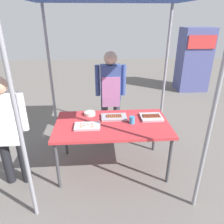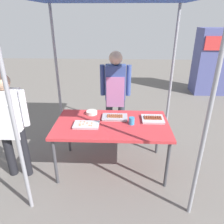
{
  "view_description": "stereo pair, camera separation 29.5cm",
  "coord_description": "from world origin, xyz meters",
  "px_view_note": "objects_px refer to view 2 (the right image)",
  "views": [
    {
      "loc": [
        -0.18,
        -2.64,
        2.12
      ],
      "look_at": [
        0.0,
        0.05,
        0.9
      ],
      "focal_mm": 33.88,
      "sensor_mm": 36.0,
      "label": 1
    },
    {
      "loc": [
        0.11,
        -2.64,
        2.12
      ],
      "look_at": [
        0.0,
        0.05,
        0.9
      ],
      "focal_mm": 33.88,
      "sensor_mm": 36.0,
      "label": 2
    }
  ],
  "objects_px": {
    "stall_table": "(112,126)",
    "tray_meat_skewers": "(86,125)",
    "neighbor_stall_left": "(211,62)",
    "tray_pork_links": "(153,119)",
    "vendor_woman": "(115,91)",
    "drink_cup_near_edge": "(132,121)",
    "condiment_bowl": "(92,113)",
    "tray_grilled_sausages": "(115,117)",
    "customer_nearby": "(10,120)"
  },
  "relations": [
    {
      "from": "tray_grilled_sausages",
      "to": "neighbor_stall_left",
      "type": "relative_size",
      "value": 0.2
    },
    {
      "from": "customer_nearby",
      "to": "stall_table",
      "type": "bearing_deg",
      "value": 9.77
    },
    {
      "from": "tray_meat_skewers",
      "to": "condiment_bowl",
      "type": "distance_m",
      "value": 0.39
    },
    {
      "from": "tray_meat_skewers",
      "to": "drink_cup_near_edge",
      "type": "distance_m",
      "value": 0.63
    },
    {
      "from": "tray_pork_links",
      "to": "neighbor_stall_left",
      "type": "height_order",
      "value": "neighbor_stall_left"
    },
    {
      "from": "tray_grilled_sausages",
      "to": "tray_meat_skewers",
      "type": "distance_m",
      "value": 0.46
    },
    {
      "from": "vendor_woman",
      "to": "tray_pork_links",
      "type": "bearing_deg",
      "value": 128.91
    },
    {
      "from": "condiment_bowl",
      "to": "drink_cup_near_edge",
      "type": "relative_size",
      "value": 1.66
    },
    {
      "from": "tray_grilled_sausages",
      "to": "condiment_bowl",
      "type": "bearing_deg",
      "value": 158.97
    },
    {
      "from": "tray_pork_links",
      "to": "customer_nearby",
      "type": "distance_m",
      "value": 1.95
    },
    {
      "from": "tray_grilled_sausages",
      "to": "condiment_bowl",
      "type": "relative_size",
      "value": 2.18
    },
    {
      "from": "vendor_woman",
      "to": "drink_cup_near_edge",
      "type": "bearing_deg",
      "value": 106.6
    },
    {
      "from": "stall_table",
      "to": "vendor_woman",
      "type": "height_order",
      "value": "vendor_woman"
    },
    {
      "from": "customer_nearby",
      "to": "vendor_woman",
      "type": "bearing_deg",
      "value": 37.44
    },
    {
      "from": "tray_grilled_sausages",
      "to": "vendor_woman",
      "type": "height_order",
      "value": "vendor_woman"
    },
    {
      "from": "tray_grilled_sausages",
      "to": "customer_nearby",
      "type": "relative_size",
      "value": 0.25
    },
    {
      "from": "tray_meat_skewers",
      "to": "vendor_woman",
      "type": "height_order",
      "value": "vendor_woman"
    },
    {
      "from": "condiment_bowl",
      "to": "neighbor_stall_left",
      "type": "distance_m",
      "value": 4.5
    },
    {
      "from": "customer_nearby",
      "to": "neighbor_stall_left",
      "type": "distance_m",
      "value": 5.58
    },
    {
      "from": "drink_cup_near_edge",
      "to": "customer_nearby",
      "type": "xyz_separation_m",
      "value": [
        -1.61,
        -0.21,
        0.08
      ]
    },
    {
      "from": "tray_grilled_sausages",
      "to": "customer_nearby",
      "type": "bearing_deg",
      "value": -164.23
    },
    {
      "from": "stall_table",
      "to": "tray_meat_skewers",
      "type": "distance_m",
      "value": 0.37
    },
    {
      "from": "tray_meat_skewers",
      "to": "vendor_woman",
      "type": "bearing_deg",
      "value": 67.62
    },
    {
      "from": "stall_table",
      "to": "tray_meat_skewers",
      "type": "xyz_separation_m",
      "value": [
        -0.35,
        -0.1,
        0.07
      ]
    },
    {
      "from": "tray_grilled_sausages",
      "to": "neighbor_stall_left",
      "type": "height_order",
      "value": "neighbor_stall_left"
    },
    {
      "from": "tray_grilled_sausages",
      "to": "neighbor_stall_left",
      "type": "xyz_separation_m",
      "value": [
        2.68,
        3.46,
        0.16
      ]
    },
    {
      "from": "tray_meat_skewers",
      "to": "neighbor_stall_left",
      "type": "bearing_deg",
      "value": 50.52
    },
    {
      "from": "stall_table",
      "to": "neighbor_stall_left",
      "type": "bearing_deg",
      "value": 53.12
    },
    {
      "from": "stall_table",
      "to": "drink_cup_near_edge",
      "type": "relative_size",
      "value": 15.66
    },
    {
      "from": "stall_table",
      "to": "tray_meat_skewers",
      "type": "height_order",
      "value": "tray_meat_skewers"
    },
    {
      "from": "tray_grilled_sausages",
      "to": "tray_pork_links",
      "type": "distance_m",
      "value": 0.55
    },
    {
      "from": "tray_pork_links",
      "to": "drink_cup_near_edge",
      "type": "distance_m",
      "value": 0.34
    },
    {
      "from": "tray_grilled_sausages",
      "to": "tray_pork_links",
      "type": "bearing_deg",
      "value": -3.89
    },
    {
      "from": "condiment_bowl",
      "to": "tray_meat_skewers",
      "type": "bearing_deg",
      "value": -93.43
    },
    {
      "from": "tray_pork_links",
      "to": "condiment_bowl",
      "type": "relative_size",
      "value": 1.86
    },
    {
      "from": "vendor_woman",
      "to": "customer_nearby",
      "type": "height_order",
      "value": "vendor_woman"
    },
    {
      "from": "tray_grilled_sausages",
      "to": "condiment_bowl",
      "type": "xyz_separation_m",
      "value": [
        -0.36,
        0.14,
        0.0
      ]
    },
    {
      "from": "stall_table",
      "to": "neighbor_stall_left",
      "type": "distance_m",
      "value": 4.53
    },
    {
      "from": "tray_grilled_sausages",
      "to": "tray_meat_skewers",
      "type": "xyz_separation_m",
      "value": [
        -0.38,
        -0.25,
        -0.0
      ]
    },
    {
      "from": "neighbor_stall_left",
      "to": "condiment_bowl",
      "type": "bearing_deg",
      "value": -132.42
    },
    {
      "from": "stall_table",
      "to": "drink_cup_near_edge",
      "type": "distance_m",
      "value": 0.3
    },
    {
      "from": "customer_nearby",
      "to": "neighbor_stall_left",
      "type": "height_order",
      "value": "neighbor_stall_left"
    },
    {
      "from": "tray_meat_skewers",
      "to": "customer_nearby",
      "type": "xyz_separation_m",
      "value": [
        -0.98,
        -0.13,
        0.12
      ]
    },
    {
      "from": "tray_meat_skewers",
      "to": "tray_grilled_sausages",
      "type": "bearing_deg",
      "value": 33.65
    },
    {
      "from": "drink_cup_near_edge",
      "to": "neighbor_stall_left",
      "type": "bearing_deg",
      "value": 56.16
    },
    {
      "from": "neighbor_stall_left",
      "to": "tray_pork_links",
      "type": "bearing_deg",
      "value": -121.32
    },
    {
      "from": "drink_cup_near_edge",
      "to": "vendor_woman",
      "type": "distance_m",
      "value": 0.88
    },
    {
      "from": "tray_grilled_sausages",
      "to": "tray_pork_links",
      "type": "relative_size",
      "value": 1.18
    },
    {
      "from": "condiment_bowl",
      "to": "vendor_woman",
      "type": "relative_size",
      "value": 0.1
    },
    {
      "from": "tray_meat_skewers",
      "to": "condiment_bowl",
      "type": "bearing_deg",
      "value": 86.57
    }
  ]
}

